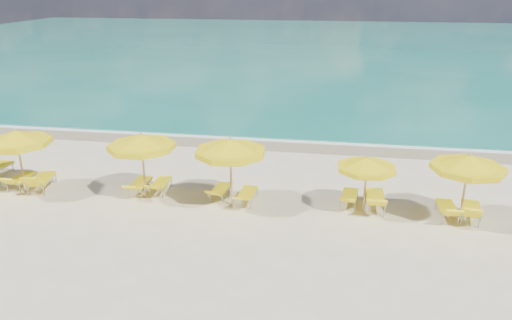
# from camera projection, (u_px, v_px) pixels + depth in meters

# --- Properties ---
(ground_plane) EXTENTS (120.00, 120.00, 0.00)m
(ground_plane) POSITION_uv_depth(u_px,v_px,m) (249.00, 205.00, 18.23)
(ground_plane) COLOR beige
(ocean) EXTENTS (120.00, 80.00, 0.30)m
(ocean) POSITION_uv_depth(u_px,v_px,m) (319.00, 46.00, 62.73)
(ocean) COLOR #14705D
(ocean) RESTS_ON ground
(wet_sand_band) EXTENTS (120.00, 2.60, 0.01)m
(wet_sand_band) POSITION_uv_depth(u_px,v_px,m) (276.00, 143.00, 25.09)
(wet_sand_band) COLOR tan
(wet_sand_band) RESTS_ON ground
(foam_line) EXTENTS (120.00, 1.20, 0.03)m
(foam_line) POSITION_uv_depth(u_px,v_px,m) (278.00, 139.00, 25.83)
(foam_line) COLOR white
(foam_line) RESTS_ON ground
(whitecap_near) EXTENTS (14.00, 0.36, 0.05)m
(whitecap_near) POSITION_uv_depth(u_px,v_px,m) (209.00, 97.00, 34.94)
(whitecap_near) COLOR white
(whitecap_near) RESTS_ON ground
(whitecap_far) EXTENTS (18.00, 0.30, 0.05)m
(whitecap_far) POSITION_uv_depth(u_px,v_px,m) (405.00, 85.00, 39.20)
(whitecap_far) COLOR white
(whitecap_far) RESTS_ON ground
(umbrella_1) EXTENTS (3.00, 3.00, 2.55)m
(umbrella_1) POSITION_uv_depth(u_px,v_px,m) (17.00, 138.00, 18.59)
(umbrella_1) COLOR tan
(umbrella_1) RESTS_ON ground
(umbrella_2) EXTENTS (3.27, 3.27, 2.54)m
(umbrella_2) POSITION_uv_depth(u_px,v_px,m) (141.00, 142.00, 18.15)
(umbrella_2) COLOR tan
(umbrella_2) RESTS_ON ground
(umbrella_3) EXTENTS (3.20, 3.20, 2.59)m
(umbrella_3) POSITION_uv_depth(u_px,v_px,m) (230.00, 148.00, 17.44)
(umbrella_3) COLOR tan
(umbrella_3) RESTS_ON ground
(umbrella_4) EXTENTS (2.75, 2.75, 2.10)m
(umbrella_4) POSITION_uv_depth(u_px,v_px,m) (367.00, 165.00, 17.05)
(umbrella_4) COLOR tan
(umbrella_4) RESTS_ON ground
(umbrella_5) EXTENTS (2.68, 2.68, 2.45)m
(umbrella_5) POSITION_uv_depth(u_px,v_px,m) (468.00, 164.00, 16.26)
(umbrella_5) COLOR tan
(umbrella_5) RESTS_ON ground
(lounger_1_left) EXTENTS (0.65, 1.76, 0.79)m
(lounger_1_left) POSITION_uv_depth(u_px,v_px,m) (21.00, 182.00, 19.70)
(lounger_1_left) COLOR #A5A8AD
(lounger_1_left) RESTS_ON ground
(lounger_1_right) EXTENTS (1.03, 2.01, 0.96)m
(lounger_1_right) POSITION_uv_depth(u_px,v_px,m) (42.00, 184.00, 19.47)
(lounger_1_right) COLOR #A5A8AD
(lounger_1_right) RESTS_ON ground
(lounger_2_left) EXTENTS (0.62, 1.78, 0.71)m
(lounger_2_left) POSITION_uv_depth(u_px,v_px,m) (140.00, 187.00, 19.23)
(lounger_2_left) COLOR #A5A8AD
(lounger_2_left) RESTS_ON ground
(lounger_2_right) EXTENTS (0.63, 1.73, 0.69)m
(lounger_2_right) POSITION_uv_depth(u_px,v_px,m) (160.00, 187.00, 19.26)
(lounger_2_right) COLOR #A5A8AD
(lounger_2_right) RESTS_ON ground
(lounger_3_left) EXTENTS (0.70, 1.70, 0.68)m
(lounger_3_left) POSITION_uv_depth(u_px,v_px,m) (220.00, 193.00, 18.73)
(lounger_3_left) COLOR #A5A8AD
(lounger_3_left) RESTS_ON ground
(lounger_3_right) EXTENTS (0.64, 1.78, 0.65)m
(lounger_3_right) POSITION_uv_depth(u_px,v_px,m) (247.00, 197.00, 18.33)
(lounger_3_right) COLOR #A5A8AD
(lounger_3_right) RESTS_ON ground
(lounger_4_left) EXTENTS (0.72, 1.76, 0.71)m
(lounger_4_left) POSITION_uv_depth(u_px,v_px,m) (349.00, 199.00, 18.15)
(lounger_4_left) COLOR #A5A8AD
(lounger_4_left) RESTS_ON ground
(lounger_4_right) EXTENTS (0.70, 2.03, 0.88)m
(lounger_4_right) POSITION_uv_depth(u_px,v_px,m) (375.00, 202.00, 17.84)
(lounger_4_right) COLOR #A5A8AD
(lounger_4_right) RESTS_ON ground
(lounger_5_left) EXTENTS (0.63, 1.75, 0.79)m
(lounger_5_left) POSITION_uv_depth(u_px,v_px,m) (447.00, 212.00, 17.13)
(lounger_5_left) COLOR #A5A8AD
(lounger_5_left) RESTS_ON ground
(lounger_5_right) EXTENTS (0.93, 1.86, 0.87)m
(lounger_5_right) POSITION_uv_depth(u_px,v_px,m) (470.00, 214.00, 17.00)
(lounger_5_right) COLOR #A5A8AD
(lounger_5_right) RESTS_ON ground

